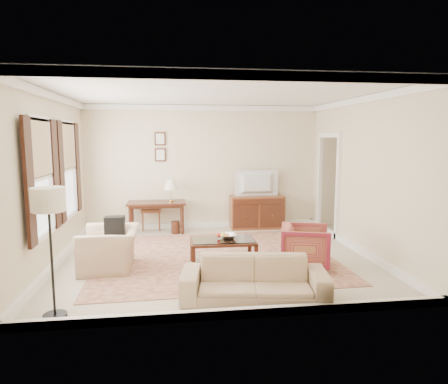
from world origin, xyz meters
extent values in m
cube|color=beige|center=(0.00, 0.00, 0.00)|extent=(5.50, 5.00, 0.01)
cube|color=white|center=(0.00, 0.00, 2.90)|extent=(5.50, 5.00, 0.01)
cube|color=beige|center=(0.00, 2.50, 1.45)|extent=(5.50, 0.01, 2.90)
cube|color=beige|center=(0.00, -2.50, 1.45)|extent=(5.50, 0.01, 2.90)
cube|color=beige|center=(-2.75, 0.00, 1.45)|extent=(0.01, 5.00, 2.90)
cube|color=beige|center=(2.75, 0.00, 1.45)|extent=(0.01, 5.00, 2.90)
cube|color=beige|center=(4.25, 1.15, 0.00)|extent=(3.00, 2.70, 0.01)
cube|color=maroon|center=(-0.01, 0.01, 0.01)|extent=(4.25, 3.67, 0.01)
cube|color=#401D12|center=(-1.10, 2.08, 0.69)|extent=(1.30, 0.65, 0.05)
cylinder|color=#401D12|center=(-1.67, 1.83, 0.33)|extent=(0.07, 0.07, 0.66)
cylinder|color=#401D12|center=(-0.53, 1.83, 0.33)|extent=(0.07, 0.07, 0.66)
cylinder|color=#401D12|center=(-1.67, 2.32, 0.33)|extent=(0.07, 0.07, 0.66)
cylinder|color=#401D12|center=(-0.53, 2.32, 0.33)|extent=(0.07, 0.07, 0.66)
cube|color=brown|center=(1.25, 2.23, 0.39)|extent=(1.26, 0.49, 0.78)
imported|color=black|center=(1.25, 2.21, 1.27)|extent=(0.99, 0.57, 0.13)
cube|color=#401D12|center=(0.08, -0.47, 0.42)|extent=(1.09, 0.64, 0.04)
cube|color=silver|center=(0.08, -0.47, 0.45)|extent=(1.03, 0.58, 0.01)
cube|color=silver|center=(0.08, -0.47, 0.15)|extent=(1.01, 0.56, 0.02)
cube|color=#401D12|center=(-0.43, -0.75, 0.21)|extent=(0.06, 0.06, 0.42)
cube|color=#401D12|center=(0.59, -0.76, 0.21)|extent=(0.06, 0.06, 0.42)
cube|color=#401D12|center=(-0.43, -0.18, 0.21)|extent=(0.06, 0.06, 0.42)
cube|color=#401D12|center=(0.59, -0.19, 0.21)|extent=(0.06, 0.06, 0.42)
imported|color=silver|center=(0.17, -0.43, 0.51)|extent=(0.42, 0.42, 0.10)
imported|color=brown|center=(0.02, -0.50, 0.18)|extent=(0.28, 0.05, 0.38)
imported|color=brown|center=(0.35, -0.58, 0.17)|extent=(0.24, 0.18, 0.38)
imported|color=maroon|center=(1.42, -0.76, 0.39)|extent=(0.91, 0.94, 0.79)
imported|color=tan|center=(-1.78, -0.38, 0.45)|extent=(0.68, 1.04, 0.91)
cube|color=black|center=(-1.71, -0.28, 0.70)|extent=(0.27, 0.35, 0.40)
imported|color=tan|center=(0.30, -1.95, 0.38)|extent=(1.99, 0.85, 0.75)
cylinder|color=black|center=(-2.19, -2.15, 0.02)|extent=(0.28, 0.28, 0.04)
cylinder|color=black|center=(-2.19, -2.15, 0.68)|extent=(0.03, 0.03, 1.33)
cylinder|color=silver|center=(-2.19, -2.15, 1.44)|extent=(0.39, 0.39, 0.28)
camera|label=1|loc=(-0.77, -6.94, 2.15)|focal=32.00mm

